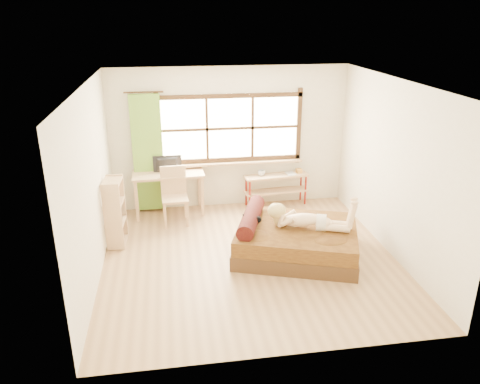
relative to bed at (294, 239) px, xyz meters
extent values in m
plane|color=#9E754C|center=(-0.71, -0.05, -0.25)|extent=(4.50, 4.50, 0.00)
plane|color=white|center=(-0.71, -0.05, 2.45)|extent=(4.50, 4.50, 0.00)
plane|color=silver|center=(-0.71, 2.20, 1.10)|extent=(4.50, 0.00, 4.50)
plane|color=silver|center=(-0.71, -2.30, 1.10)|extent=(4.50, 0.00, 4.50)
plane|color=silver|center=(-2.96, -0.05, 1.10)|extent=(0.00, 4.50, 4.50)
plane|color=silver|center=(1.54, -0.05, 1.10)|extent=(0.00, 4.50, 4.50)
cube|color=#FFEDBF|center=(-0.71, 2.20, 1.30)|extent=(2.60, 0.01, 1.30)
cube|color=tan|center=(-0.71, 2.12, 0.63)|extent=(2.80, 0.16, 0.04)
cube|color=#549B2A|center=(-2.26, 2.08, 0.90)|extent=(0.55, 0.10, 2.20)
cube|color=#30220E|center=(0.04, -0.02, -0.14)|extent=(2.25, 2.02, 0.23)
cube|color=#381E0C|center=(0.04, -0.02, 0.10)|extent=(2.20, 1.98, 0.23)
cylinder|color=black|center=(-0.64, 0.22, 0.33)|extent=(0.66, 1.28, 0.26)
cube|color=tan|center=(-1.92, 1.90, 0.55)|extent=(1.34, 0.66, 0.04)
cube|color=tan|center=(-2.51, 1.63, 0.14)|extent=(0.06, 0.06, 0.79)
cube|color=tan|center=(-1.31, 1.69, 0.14)|extent=(0.06, 0.06, 0.79)
cube|color=tan|center=(-2.53, 2.11, 0.14)|extent=(0.06, 0.06, 0.79)
cube|color=tan|center=(-1.33, 2.17, 0.14)|extent=(0.06, 0.06, 0.79)
imported|color=black|center=(-1.92, 1.95, 0.72)|extent=(0.53, 0.09, 0.30)
cube|color=tan|center=(-1.82, 1.45, 0.23)|extent=(0.48, 0.48, 0.04)
cube|color=tan|center=(-1.83, 1.66, 0.51)|extent=(0.46, 0.07, 0.52)
cube|color=tan|center=(-2.00, 1.24, -0.02)|extent=(0.05, 0.05, 0.46)
cube|color=tan|center=(-1.61, 1.26, -0.02)|extent=(0.05, 0.05, 0.46)
cube|color=tan|center=(-2.02, 1.64, -0.02)|extent=(0.05, 0.05, 0.46)
cube|color=tan|center=(-1.63, 1.66, -0.02)|extent=(0.05, 0.05, 0.46)
cube|color=tan|center=(0.18, 2.02, 0.36)|extent=(1.28, 0.45, 0.04)
cube|color=tan|center=(0.18, 2.02, 0.04)|extent=(1.28, 0.45, 0.03)
cylinder|color=maroon|center=(-0.38, 1.83, 0.06)|extent=(0.04, 0.04, 0.63)
cylinder|color=maroon|center=(0.76, 1.96, 0.06)|extent=(0.04, 0.04, 0.63)
cylinder|color=maroon|center=(-0.41, 2.08, 0.06)|extent=(0.04, 0.04, 0.63)
cylinder|color=maroon|center=(0.74, 2.21, 0.06)|extent=(0.04, 0.04, 0.63)
cube|color=gold|center=(0.64, 2.07, 0.42)|extent=(0.12, 0.12, 0.08)
imported|color=gray|center=(-0.12, 2.02, 0.43)|extent=(0.15, 0.15, 0.11)
imported|color=gray|center=(0.38, 2.02, 0.39)|extent=(0.20, 0.25, 0.02)
cube|color=tan|center=(-2.79, 0.77, -0.21)|extent=(0.31, 0.48, 0.03)
cube|color=tan|center=(-2.79, 0.77, 0.15)|extent=(0.31, 0.48, 0.03)
cube|color=tan|center=(-2.79, 0.77, 0.50)|extent=(0.31, 0.48, 0.03)
cube|color=tan|center=(-2.79, 0.77, 0.85)|extent=(0.31, 0.48, 0.03)
cube|color=tan|center=(-2.81, 0.54, 0.32)|extent=(0.28, 0.04, 1.13)
cube|color=tan|center=(-2.78, 1.00, 0.32)|extent=(0.28, 0.04, 1.13)
camera|label=1|loc=(-1.85, -6.41, 3.36)|focal=35.00mm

